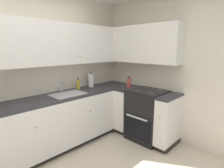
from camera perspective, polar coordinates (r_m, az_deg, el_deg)
The scene contains 14 objects.
wall_back at distance 3.04m, azimuth -28.26°, elevation 3.08°, with size 4.23×0.05×2.59m, color beige.
wall_right at distance 3.29m, azimuth 19.89°, elevation 4.30°, with size 0.05×3.11×2.59m, color beige.
lower_cabinets_back at distance 3.13m, azimuth -17.36°, elevation -12.13°, with size 2.08×0.62×0.87m.
countertop_back at distance 2.98m, azimuth -17.90°, elevation -4.19°, with size 3.29×0.60×0.04m, color #2D2D33.
lower_cabinets_right at distance 3.40m, azimuth 10.70°, elevation -9.88°, with size 0.62×1.11×0.87m.
countertop_right at distance 3.26m, azimuth 10.96°, elevation -2.50°, with size 0.60×1.11×0.03m.
oven_range at distance 3.38m, azimuth 11.44°, elevation -9.62°, with size 0.68×0.62×1.06m.
upper_cabinets_back at distance 2.94m, azimuth -23.06°, elevation 12.01°, with size 2.97×0.34×0.68m.
upper_cabinets_right at distance 3.46m, azimuth 8.57°, elevation 12.57°, with size 0.32×1.66×0.68m.
sink at distance 3.06m, azimuth -13.98°, elevation -3.98°, with size 0.55×0.40×0.10m.
faucet at distance 3.20m, azimuth -15.97°, elevation -0.58°, with size 0.07×0.16×0.19m.
soap_bottle at distance 3.39m, azimuth -10.85°, elevation -0.05°, with size 0.06×0.06×0.21m.
paper_towel_roll at distance 3.54m, azimuth -6.83°, elevation 1.19°, with size 0.11×0.11×0.32m.
oil_bottle at distance 3.47m, azimuth 5.48°, elevation 0.50°, with size 0.07×0.07×0.22m.
Camera 1 is at (-0.89, -1.36, 1.67)m, focal length 28.24 mm.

